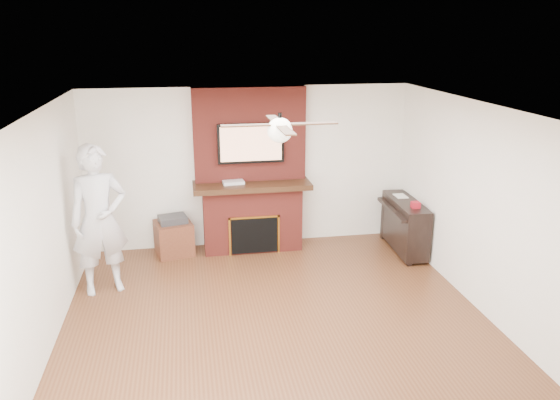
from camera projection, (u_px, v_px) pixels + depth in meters
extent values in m
cube|color=#4F2B17|center=(280.00, 336.00, 6.33)|extent=(5.36, 5.86, 0.18)
cube|color=white|center=(280.00, 104.00, 5.52)|extent=(5.36, 5.86, 0.18)
cube|color=white|center=(249.00, 166.00, 8.59)|extent=(5.36, 0.18, 2.50)
cube|color=white|center=(362.00, 391.00, 3.26)|extent=(5.36, 0.18, 2.50)
cube|color=white|center=(27.00, 243.00, 5.50)|extent=(0.18, 5.86, 2.50)
cube|color=white|center=(498.00, 214.00, 6.36)|extent=(0.18, 5.86, 2.50)
cube|color=maroon|center=(252.00, 218.00, 8.50)|extent=(1.50, 0.50, 1.00)
cube|color=black|center=(252.00, 185.00, 8.31)|extent=(1.78, 0.64, 0.08)
cube|color=maroon|center=(250.00, 134.00, 8.25)|extent=(1.70, 0.20, 1.42)
cube|color=black|center=(254.00, 235.00, 8.32)|extent=(0.70, 0.06, 0.55)
cube|color=#BF8C2D|center=(254.00, 218.00, 8.22)|extent=(0.78, 0.02, 0.03)
cube|color=#BF8C2D|center=(230.00, 237.00, 8.25)|extent=(0.03, 0.02, 0.61)
cube|color=#BF8C2D|center=(279.00, 234.00, 8.37)|extent=(0.03, 0.02, 0.61)
cube|color=black|center=(251.00, 143.00, 8.15)|extent=(1.00, 0.07, 0.60)
cube|color=#E8A27B|center=(251.00, 144.00, 8.11)|extent=(0.92, 0.01, 0.52)
cylinder|color=black|center=(280.00, 120.00, 5.57)|extent=(0.04, 0.04, 0.14)
sphere|color=white|center=(280.00, 130.00, 5.60)|extent=(0.26, 0.26, 0.26)
cube|color=black|center=(311.00, 124.00, 5.64)|extent=(0.55, 0.11, 0.01)
cube|color=black|center=(275.00, 119.00, 5.90)|extent=(0.11, 0.55, 0.01)
cube|color=black|center=(248.00, 125.00, 5.53)|extent=(0.55, 0.11, 0.01)
cube|color=black|center=(286.00, 130.00, 5.28)|extent=(0.11, 0.55, 0.01)
imported|color=silver|center=(99.00, 220.00, 6.96)|extent=(0.83, 0.67, 1.97)
cube|color=#542818|center=(174.00, 238.00, 8.35)|extent=(0.63, 0.63, 0.51)
cube|color=#2E2D30|center=(173.00, 219.00, 8.26)|extent=(0.47, 0.41, 0.10)
cube|color=black|center=(405.00, 225.00, 8.42)|extent=(0.42, 1.25, 0.76)
cube|color=black|center=(410.00, 244.00, 7.90)|extent=(0.06, 0.10, 0.67)
cube|color=black|center=(384.00, 219.00, 8.94)|extent=(0.06, 0.10, 0.67)
cube|color=black|center=(393.00, 209.00, 8.30)|extent=(0.19, 1.15, 0.05)
cube|color=silver|center=(401.00, 196.00, 8.52)|extent=(0.17, 0.24, 0.01)
cube|color=#A91422|center=(416.00, 205.00, 7.98)|extent=(0.11, 0.11, 0.09)
cube|color=silver|center=(233.00, 182.00, 8.22)|extent=(0.33, 0.21, 0.05)
cylinder|color=red|center=(249.00, 248.00, 8.49)|extent=(0.07, 0.07, 0.12)
cylinder|color=#3B8635|center=(252.00, 248.00, 8.52)|extent=(0.06, 0.06, 0.09)
cylinder|color=#3761A5|center=(264.00, 249.00, 8.47)|extent=(0.06, 0.06, 0.09)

